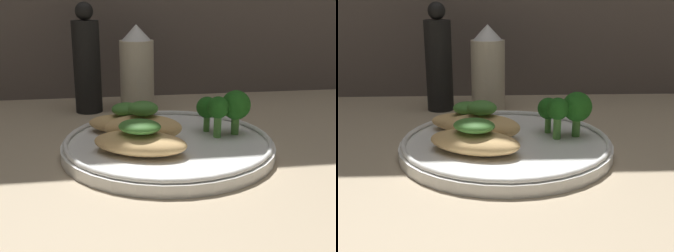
{
  "view_description": "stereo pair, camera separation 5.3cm",
  "coord_description": "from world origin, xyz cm",
  "views": [
    {
      "loc": [
        -7.56,
        -49.91,
        18.95
      ],
      "look_at": [
        0.0,
        0.0,
        3.4
      ],
      "focal_mm": 45.0,
      "sensor_mm": 36.0,
      "label": 1
    },
    {
      "loc": [
        -2.31,
        -50.43,
        18.95
      ],
      "look_at": [
        0.0,
        0.0,
        3.4
      ],
      "focal_mm": 45.0,
      "sensor_mm": 36.0,
      "label": 2
    }
  ],
  "objects": [
    {
      "name": "sauce_bottle",
      "position": [
        -2.11,
        21.47,
        6.98
      ],
      "size": [
        5.8,
        5.8,
        14.6
      ],
      "color": "beige",
      "rests_on": "ground_plane"
    },
    {
      "name": "broccoli_bunch",
      "position": [
        7.83,
        1.74,
        5.08
      ],
      "size": [
        6.83,
        5.51,
        5.91
      ],
      "color": "#569942",
      "rests_on": "plate"
    },
    {
      "name": "plate",
      "position": [
        0.0,
        0.0,
        0.99
      ],
      "size": [
        26.73,
        26.73,
        2.0
      ],
      "color": "white",
      "rests_on": "ground_plane"
    },
    {
      "name": "grilled_meat_front",
      "position": [
        -3.87,
        -3.81,
        2.97
      ],
      "size": [
        12.62,
        9.84,
        4.04
      ],
      "color": "tan",
      "rests_on": "plate"
    },
    {
      "name": "grilled_meat_back",
      "position": [
        -4.85,
        4.19,
        2.93
      ],
      "size": [
        11.85,
        8.46,
        4.14
      ],
      "color": "tan",
      "rests_on": "plate"
    },
    {
      "name": "ground_plane",
      "position": [
        0.0,
        0.0,
        -0.5
      ],
      "size": [
        180.0,
        180.0,
        1.0
      ],
      "primitive_type": "cube",
      "color": "tan"
    },
    {
      "name": "pepper_grinder",
      "position": [
        -10.45,
        21.47,
        8.32
      ],
      "size": [
        4.51,
        4.51,
        18.21
      ],
      "color": "black",
      "rests_on": "ground_plane"
    },
    {
      "name": "grilled_meat_middle",
      "position": [
        -3.02,
        0.97,
        3.29
      ],
      "size": [
        10.64,
        7.03,
        5.08
      ],
      "color": "tan",
      "rests_on": "plate"
    }
  ]
}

